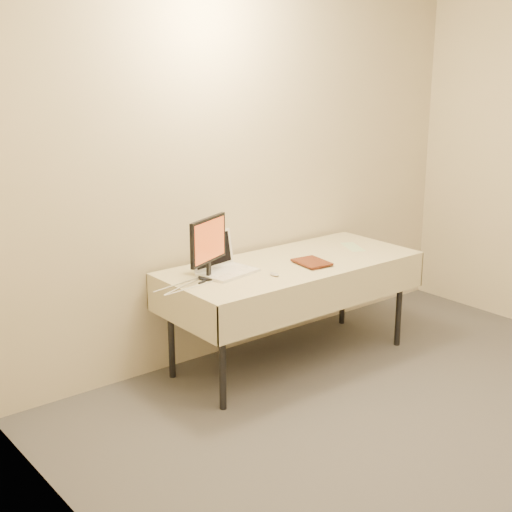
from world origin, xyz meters
TOP-DOWN VIEW (x-y plane):
  - back_wall at (0.00, 2.50)m, footprint 4.00×0.10m
  - table at (0.00, 2.05)m, footprint 1.86×0.81m
  - laptop at (-0.52, 2.16)m, footprint 0.41×0.36m
  - monitor at (-0.67, 2.10)m, footprint 0.37×0.18m
  - book at (-0.02, 1.93)m, footprint 0.19×0.05m
  - alarm_clock at (-0.39, 2.34)m, footprint 0.14×0.09m
  - clicker at (-0.30, 1.88)m, footprint 0.04×0.09m
  - paper_form at (0.63, 2.07)m, footprint 0.21×0.29m
  - usb_dongle at (-0.76, 2.05)m, footprint 0.06×0.04m

SIDE VIEW (x-z plane):
  - table at x=0.00m, z-range 0.31..1.05m
  - paper_form at x=0.63m, z-range 0.74..0.74m
  - usb_dongle at x=-0.76m, z-range 0.74..0.75m
  - clicker at x=-0.30m, z-range 0.74..0.76m
  - alarm_clock at x=-0.39m, z-range 0.74..0.79m
  - laptop at x=-0.52m, z-range 0.67..0.93m
  - book at x=-0.02m, z-range 0.74..0.99m
  - monitor at x=-0.67m, z-range 0.77..1.17m
  - back_wall at x=0.00m, z-range 0.00..2.70m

